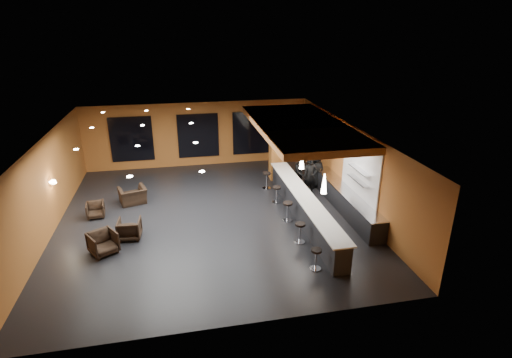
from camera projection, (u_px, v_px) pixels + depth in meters
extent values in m
cube|color=black|center=(211.00, 217.00, 16.47)|extent=(12.00, 13.00, 0.10)
cube|color=black|center=(207.00, 133.00, 15.15)|extent=(12.00, 13.00, 0.10)
cube|color=#9D5823|center=(198.00, 134.00, 21.78)|extent=(12.00, 0.10, 3.50)
cube|color=#9D5823|center=(234.00, 271.00, 9.84)|extent=(12.00, 0.10, 3.50)
cube|color=#9D5823|center=(45.00, 189.00, 14.68)|extent=(0.10, 13.00, 3.50)
cube|color=#9D5823|center=(352.00, 166.00, 16.93)|extent=(0.10, 13.00, 3.50)
cube|color=#B26B34|center=(300.00, 126.00, 16.87)|extent=(3.60, 8.00, 0.28)
cube|color=black|center=(132.00, 139.00, 21.05)|extent=(2.20, 0.06, 2.40)
cube|color=black|center=(198.00, 136.00, 21.70)|extent=(2.20, 0.06, 2.40)
cube|color=black|center=(252.00, 133.00, 22.25)|extent=(2.20, 0.06, 2.40)
cube|color=white|center=(361.00, 169.00, 15.91)|extent=(0.06, 3.20, 2.40)
cube|color=black|center=(304.00, 208.00, 16.03)|extent=(0.60, 8.00, 1.00)
cube|color=silver|center=(304.00, 196.00, 15.84)|extent=(0.78, 8.10, 0.05)
cube|color=black|center=(345.00, 200.00, 16.89)|extent=(0.70, 6.00, 0.86)
cube|color=silver|center=(346.00, 190.00, 16.72)|extent=(0.72, 6.00, 0.03)
cube|color=silver|center=(359.00, 180.00, 15.85)|extent=(0.30, 1.50, 0.03)
cube|color=silver|center=(360.00, 170.00, 15.68)|extent=(0.30, 1.50, 0.03)
cube|color=#A25D24|center=(276.00, 146.00, 19.77)|extent=(0.60, 0.60, 3.50)
sphere|color=#FFE5B2|center=(53.00, 182.00, 15.15)|extent=(0.22, 0.22, 0.22)
cone|color=white|center=(324.00, 184.00, 13.53)|extent=(0.20, 0.20, 0.70)
cone|color=white|center=(302.00, 160.00, 15.81)|extent=(0.20, 0.20, 0.70)
cone|color=white|center=(285.00, 143.00, 18.09)|extent=(0.20, 0.20, 0.70)
imported|color=black|center=(310.00, 176.00, 18.20)|extent=(0.70, 0.49, 1.81)
imported|color=black|center=(301.00, 172.00, 18.85)|extent=(1.01, 0.91, 1.69)
imported|color=black|center=(316.00, 170.00, 19.04)|extent=(0.86, 0.57, 1.75)
imported|color=black|center=(103.00, 243.00, 13.70)|extent=(1.18, 1.18, 0.79)
imported|color=black|center=(129.00, 229.00, 14.67)|extent=(0.86, 0.88, 0.75)
imported|color=black|center=(96.00, 210.00, 16.27)|extent=(0.76, 0.78, 0.64)
imported|color=black|center=(133.00, 196.00, 17.51)|extent=(1.35, 1.25, 0.72)
cylinder|color=silver|center=(315.00, 268.00, 12.94)|extent=(0.37, 0.37, 0.03)
cylinder|color=silver|center=(316.00, 260.00, 12.82)|extent=(0.06, 0.06, 0.65)
cylinder|color=black|center=(316.00, 250.00, 12.69)|extent=(0.35, 0.35, 0.07)
cylinder|color=silver|center=(299.00, 242.00, 14.51)|extent=(0.39, 0.39, 0.03)
cylinder|color=silver|center=(300.00, 233.00, 14.38)|extent=(0.07, 0.07, 0.68)
cylinder|color=black|center=(300.00, 224.00, 14.24)|extent=(0.37, 0.37, 0.08)
cylinder|color=silver|center=(287.00, 220.00, 16.08)|extent=(0.41, 0.41, 0.03)
cylinder|color=silver|center=(288.00, 212.00, 15.95)|extent=(0.07, 0.07, 0.71)
cylinder|color=black|center=(288.00, 203.00, 15.81)|extent=(0.39, 0.39, 0.08)
cylinder|color=silver|center=(276.00, 202.00, 17.69)|extent=(0.38, 0.38, 0.03)
cylinder|color=silver|center=(277.00, 195.00, 17.56)|extent=(0.07, 0.07, 0.67)
cylinder|color=black|center=(277.00, 188.00, 17.43)|extent=(0.36, 0.36, 0.08)
cylinder|color=silver|center=(267.00, 188.00, 19.19)|extent=(0.41, 0.41, 0.03)
cylinder|color=silver|center=(267.00, 181.00, 19.05)|extent=(0.07, 0.07, 0.72)
cylinder|color=black|center=(267.00, 173.00, 18.91)|extent=(0.39, 0.39, 0.08)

